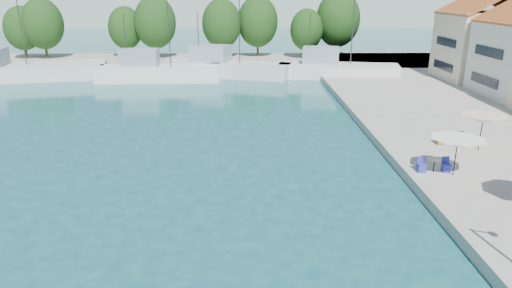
{
  "coord_description": "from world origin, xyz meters",
  "views": [
    {
      "loc": [
        -2.84,
        -1.23,
        10.16
      ],
      "look_at": [
        -2.35,
        26.0,
        1.08
      ],
      "focal_mm": 32.0,
      "sensor_mm": 36.0,
      "label": 1
    }
  ],
  "objects_px": {
    "trawler_02": "(156,72)",
    "umbrella_cream": "(483,119)",
    "trawler_01": "(2,71)",
    "trawler_03": "(225,68)",
    "umbrella_white": "(458,143)",
    "trawler_04": "(335,70)"
  },
  "relations": [
    {
      "from": "trawler_04",
      "to": "umbrella_white",
      "type": "distance_m",
      "value": 33.18
    },
    {
      "from": "trawler_03",
      "to": "umbrella_cream",
      "type": "height_order",
      "value": "trawler_03"
    },
    {
      "from": "trawler_01",
      "to": "trawler_02",
      "type": "relative_size",
      "value": 1.61
    },
    {
      "from": "trawler_02",
      "to": "umbrella_white",
      "type": "xyz_separation_m",
      "value": [
        22.26,
        -31.69,
        1.41
      ]
    },
    {
      "from": "trawler_03",
      "to": "umbrella_cream",
      "type": "distance_m",
      "value": 35.5
    },
    {
      "from": "trawler_02",
      "to": "umbrella_cream",
      "type": "bearing_deg",
      "value": -48.89
    },
    {
      "from": "trawler_04",
      "to": "umbrella_cream",
      "type": "relative_size",
      "value": 5.33
    },
    {
      "from": "trawler_01",
      "to": "umbrella_cream",
      "type": "bearing_deg",
      "value": -44.96
    },
    {
      "from": "umbrella_white",
      "to": "umbrella_cream",
      "type": "height_order",
      "value": "umbrella_cream"
    },
    {
      "from": "umbrella_white",
      "to": "umbrella_cream",
      "type": "relative_size",
      "value": 1.03
    },
    {
      "from": "trawler_02",
      "to": "umbrella_cream",
      "type": "distance_m",
      "value": 37.68
    },
    {
      "from": "trawler_01",
      "to": "umbrella_white",
      "type": "height_order",
      "value": "trawler_01"
    },
    {
      "from": "trawler_01",
      "to": "trawler_03",
      "type": "distance_m",
      "value": 27.01
    },
    {
      "from": "trawler_03",
      "to": "umbrella_cream",
      "type": "bearing_deg",
      "value": -42.23
    },
    {
      "from": "trawler_03",
      "to": "trawler_04",
      "type": "relative_size",
      "value": 1.09
    },
    {
      "from": "trawler_03",
      "to": "trawler_01",
      "type": "bearing_deg",
      "value": -156.85
    },
    {
      "from": "umbrella_white",
      "to": "umbrella_cream",
      "type": "xyz_separation_m",
      "value": [
        3.43,
        4.17,
        0.17
      ]
    },
    {
      "from": "umbrella_cream",
      "to": "trawler_02",
      "type": "bearing_deg",
      "value": 133.03
    },
    {
      "from": "trawler_02",
      "to": "umbrella_cream",
      "type": "relative_size",
      "value": 5.22
    },
    {
      "from": "trawler_01",
      "to": "trawler_03",
      "type": "xyz_separation_m",
      "value": [
        26.9,
        2.37,
        0.0
      ]
    },
    {
      "from": "trawler_01",
      "to": "trawler_02",
      "type": "height_order",
      "value": "same"
    },
    {
      "from": "trawler_01",
      "to": "umbrella_white",
      "type": "bearing_deg",
      "value": -50.83
    }
  ]
}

